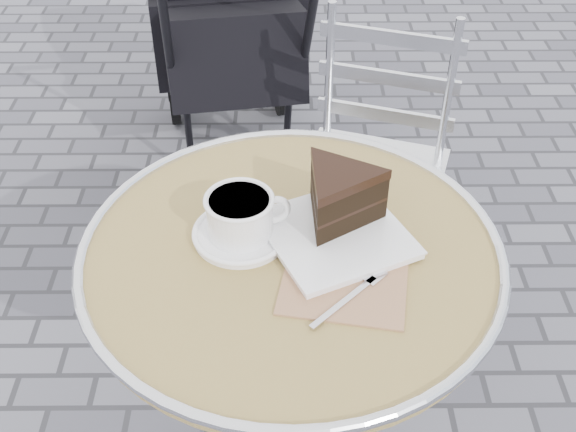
{
  "coord_description": "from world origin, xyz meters",
  "views": [
    {
      "loc": [
        -0.01,
        -0.89,
        1.55
      ],
      "look_at": [
        -0.01,
        0.03,
        0.78
      ],
      "focal_mm": 45.0,
      "sensor_mm": 36.0,
      "label": 1
    }
  ],
  "objects_px": {
    "cafe_table": "(291,316)",
    "baby_stroller": "(228,34)",
    "cake_plate_set": "(339,205)",
    "bistro_chair": "(379,134)",
    "cappuccino_set": "(241,220)"
  },
  "relations": [
    {
      "from": "cafe_table",
      "to": "baby_stroller",
      "type": "distance_m",
      "value": 1.39
    },
    {
      "from": "cafe_table",
      "to": "cake_plate_set",
      "type": "bearing_deg",
      "value": 31.63
    },
    {
      "from": "bistro_chair",
      "to": "baby_stroller",
      "type": "bearing_deg",
      "value": 140.49
    },
    {
      "from": "cappuccino_set",
      "to": "cake_plate_set",
      "type": "height_order",
      "value": "cake_plate_set"
    },
    {
      "from": "cappuccino_set",
      "to": "baby_stroller",
      "type": "distance_m",
      "value": 1.37
    },
    {
      "from": "cake_plate_set",
      "to": "bistro_chair",
      "type": "xyz_separation_m",
      "value": [
        0.16,
        0.64,
        -0.28
      ]
    },
    {
      "from": "cake_plate_set",
      "to": "baby_stroller",
      "type": "height_order",
      "value": "baby_stroller"
    },
    {
      "from": "cafe_table",
      "to": "cappuccino_set",
      "type": "distance_m",
      "value": 0.22
    },
    {
      "from": "cappuccino_set",
      "to": "cake_plate_set",
      "type": "relative_size",
      "value": 0.51
    },
    {
      "from": "bistro_chair",
      "to": "baby_stroller",
      "type": "xyz_separation_m",
      "value": [
        -0.43,
        0.68,
        -0.05
      ]
    },
    {
      "from": "cafe_table",
      "to": "cake_plate_set",
      "type": "relative_size",
      "value": 2.01
    },
    {
      "from": "cafe_table",
      "to": "baby_stroller",
      "type": "height_order",
      "value": "baby_stroller"
    },
    {
      "from": "baby_stroller",
      "to": "bistro_chair",
      "type": "bearing_deg",
      "value": -66.33
    },
    {
      "from": "cafe_table",
      "to": "baby_stroller",
      "type": "xyz_separation_m",
      "value": [
        -0.2,
        1.37,
        -0.11
      ]
    },
    {
      "from": "baby_stroller",
      "to": "cafe_table",
      "type": "bearing_deg",
      "value": -90.64
    }
  ]
}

